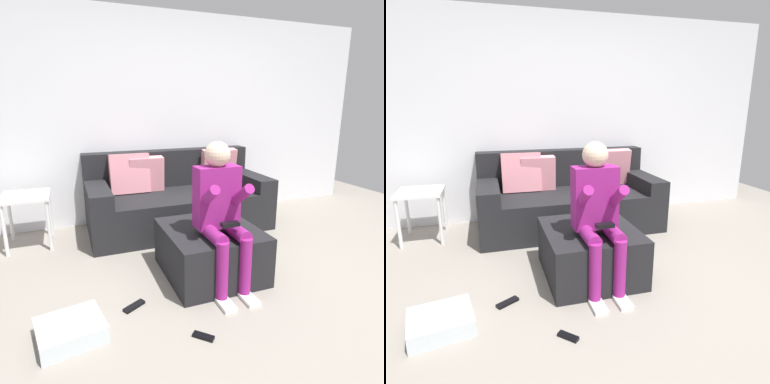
% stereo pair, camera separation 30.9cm
% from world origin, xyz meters
% --- Properties ---
extents(ground_plane, '(7.14, 7.14, 0.00)m').
position_xyz_m(ground_plane, '(0.00, 0.00, 0.00)').
color(ground_plane, gray).
extents(wall_back, '(5.50, 0.10, 2.51)m').
position_xyz_m(wall_back, '(0.00, 2.24, 1.26)').
color(wall_back, silver).
rests_on(wall_back, ground_plane).
extents(couch_sectional, '(2.09, 0.98, 0.90)m').
position_xyz_m(couch_sectional, '(-0.10, 1.78, 0.34)').
color(couch_sectional, black).
rests_on(couch_sectional, ground_plane).
extents(ottoman, '(0.77, 0.83, 0.42)m').
position_xyz_m(ottoman, '(-0.21, 0.55, 0.21)').
color(ottoman, black).
rests_on(ottoman, ground_plane).
extents(person_seated, '(0.36, 0.60, 1.17)m').
position_xyz_m(person_seated, '(-0.20, 0.36, 0.67)').
color(person_seated, '#8C1E72').
rests_on(person_seated, ground_plane).
extents(storage_bin, '(0.45, 0.41, 0.12)m').
position_xyz_m(storage_bin, '(-1.37, 0.09, 0.06)').
color(storage_bin, silver).
rests_on(storage_bin, ground_plane).
extents(side_table, '(0.46, 0.48, 0.55)m').
position_xyz_m(side_table, '(-1.72, 1.76, 0.46)').
color(side_table, white).
rests_on(side_table, ground_plane).
extents(remote_near_ottoman, '(0.13, 0.13, 0.02)m').
position_xyz_m(remote_near_ottoman, '(-0.59, -0.21, 0.01)').
color(remote_near_ottoman, black).
rests_on(remote_near_ottoman, ground_plane).
extents(remote_by_storage_bin, '(0.18, 0.13, 0.02)m').
position_xyz_m(remote_by_storage_bin, '(-0.94, 0.27, 0.01)').
color(remote_by_storage_bin, black).
rests_on(remote_by_storage_bin, ground_plane).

